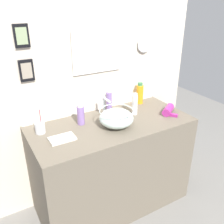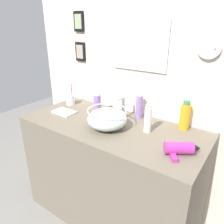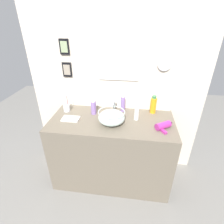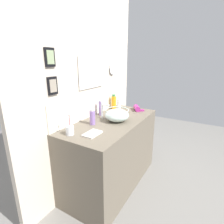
# 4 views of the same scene
# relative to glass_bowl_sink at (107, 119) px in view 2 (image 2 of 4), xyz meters

# --- Properties ---
(ground_plane) EXTENTS (6.00, 6.00, 0.00)m
(ground_plane) POSITION_rel_glass_bowl_sink_xyz_m (-0.01, 0.06, -0.92)
(ground_plane) COLOR gray
(vanity_counter) EXTENTS (1.35, 0.63, 0.85)m
(vanity_counter) POSITION_rel_glass_bowl_sink_xyz_m (-0.01, 0.06, -0.50)
(vanity_counter) COLOR #6B6051
(vanity_counter) RESTS_ON ground
(back_panel) EXTENTS (2.06, 0.09, 2.50)m
(back_panel) POSITION_rel_glass_bowl_sink_xyz_m (-0.01, 0.41, 0.32)
(back_panel) COLOR beige
(back_panel) RESTS_ON ground
(glass_bowl_sink) EXTENTS (0.28, 0.28, 0.14)m
(glass_bowl_sink) POSITION_rel_glass_bowl_sink_xyz_m (0.00, 0.00, 0.00)
(glass_bowl_sink) COLOR silver
(glass_bowl_sink) RESTS_ON vanity_counter
(faucet) EXTENTS (0.02, 0.11, 0.21)m
(faucet) POSITION_rel_glass_bowl_sink_xyz_m (0.00, 0.19, 0.05)
(faucet) COLOR silver
(faucet) RESTS_ON vanity_counter
(hair_drier) EXTENTS (0.20, 0.20, 0.07)m
(hair_drier) POSITION_rel_glass_bowl_sink_xyz_m (0.54, -0.02, -0.04)
(hair_drier) COLOR #B22D8C
(hair_drier) RESTS_ON vanity_counter
(toothbrush_cup) EXTENTS (0.08, 0.08, 0.21)m
(toothbrush_cup) POSITION_rel_glass_bowl_sink_xyz_m (-0.56, 0.20, -0.03)
(toothbrush_cup) COLOR silver
(toothbrush_cup) RESTS_ON vanity_counter
(spray_bottle) EXTENTS (0.05, 0.05, 0.20)m
(spray_bottle) POSITION_rel_glass_bowl_sink_xyz_m (0.26, 0.11, 0.02)
(spray_bottle) COLOR white
(spray_bottle) RESTS_ON vanity_counter
(shampoo_bottle) EXTENTS (0.05, 0.05, 0.20)m
(shampoo_bottle) POSITION_rel_glass_bowl_sink_xyz_m (0.09, 0.29, 0.02)
(shampoo_bottle) COLOR #8C6BB2
(shampoo_bottle) RESTS_ON vanity_counter
(soap_dispenser) EXTENTS (0.06, 0.06, 0.18)m
(soap_dispenser) POSITION_rel_glass_bowl_sink_xyz_m (-0.23, 0.18, 0.01)
(soap_dispenser) COLOR #8C6BB2
(soap_dispenser) RESTS_ON vanity_counter
(lotion_bottle) EXTENTS (0.07, 0.07, 0.21)m
(lotion_bottle) POSITION_rel_glass_bowl_sink_xyz_m (0.45, 0.30, 0.03)
(lotion_bottle) COLOR orange
(lotion_bottle) RESTS_ON vanity_counter
(hand_towel) EXTENTS (0.19, 0.12, 0.02)m
(hand_towel) POSITION_rel_glass_bowl_sink_xyz_m (-0.45, 0.02, -0.06)
(hand_towel) COLOR silver
(hand_towel) RESTS_ON vanity_counter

